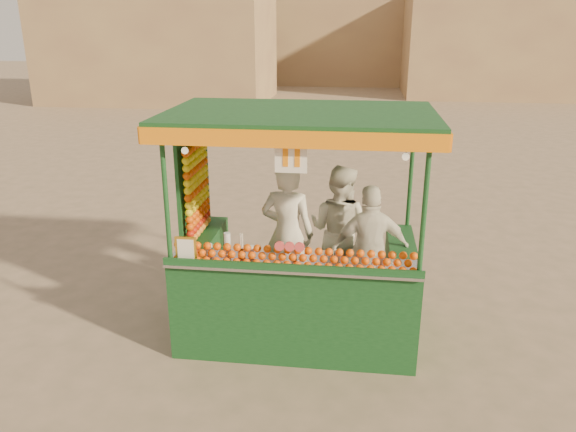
# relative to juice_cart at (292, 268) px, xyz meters

# --- Properties ---
(ground) EXTENTS (90.00, 90.00, 0.00)m
(ground) POSITION_rel_juice_cart_xyz_m (0.41, 0.35, -0.86)
(ground) COLOR #6D604E
(ground) RESTS_ON ground
(building_left) EXTENTS (10.00, 6.00, 6.00)m
(building_left) POSITION_rel_juice_cart_xyz_m (-8.59, 20.35, 2.14)
(building_left) COLOR tan
(building_left) RESTS_ON ground
(building_right) EXTENTS (9.00, 6.00, 5.00)m
(building_right) POSITION_rel_juice_cart_xyz_m (7.41, 24.35, 1.64)
(building_right) COLOR tan
(building_right) RESTS_ON ground
(building_center) EXTENTS (14.00, 7.00, 7.00)m
(building_center) POSITION_rel_juice_cart_xyz_m (-1.59, 30.35, 2.64)
(building_center) COLOR tan
(building_center) RESTS_ON ground
(juice_cart) EXTENTS (2.93, 1.90, 2.66)m
(juice_cart) POSITION_rel_juice_cart_xyz_m (0.00, 0.00, 0.00)
(juice_cart) COLOR #0F3A19
(juice_cart) RESTS_ON ground
(vendor_left) EXTENTS (0.68, 0.49, 1.74)m
(vendor_left) POSITION_rel_juice_cart_xyz_m (-0.08, 0.27, 0.32)
(vendor_left) COLOR silver
(vendor_left) RESTS_ON ground
(vendor_middle) EXTENTS (0.97, 0.87, 1.64)m
(vendor_middle) POSITION_rel_juice_cart_xyz_m (0.51, 0.64, 0.26)
(vendor_middle) COLOR silver
(vendor_middle) RESTS_ON ground
(vendor_right) EXTENTS (0.96, 0.53, 1.55)m
(vendor_right) POSITION_rel_juice_cart_xyz_m (0.89, 0.12, 0.22)
(vendor_right) COLOR silver
(vendor_right) RESTS_ON ground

